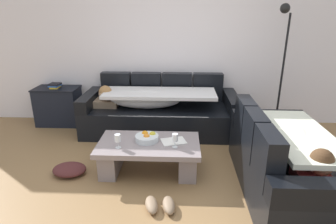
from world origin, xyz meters
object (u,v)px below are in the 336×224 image
(pair_of_shoes, at_px, (160,205))
(couch_near_window, at_px, (286,163))
(fruit_bowl, at_px, (147,137))
(book_stack_on_cabinet, at_px, (55,85))
(couch_along_wall, at_px, (158,112))
(open_magazine, at_px, (174,141))
(coffee_table, at_px, (149,153))
(wine_glass_near_right, at_px, (175,138))
(floor_lamp, at_px, (281,62))
(wine_glass_near_left, at_px, (118,139))
(crumpled_garment, at_px, (69,169))
(side_cabinet, at_px, (59,106))

(pair_of_shoes, bearing_deg, couch_near_window, 16.32)
(fruit_bowl, distance_m, book_stack_on_cabinet, 2.21)
(couch_along_wall, distance_m, fruit_bowl, 1.18)
(open_magazine, bearing_deg, couch_along_wall, 86.41)
(coffee_table, height_order, wine_glass_near_right, wine_glass_near_right)
(floor_lamp, bearing_deg, couch_along_wall, -176.36)
(floor_lamp, bearing_deg, pair_of_shoes, -129.60)
(wine_glass_near_right, height_order, floor_lamp, floor_lamp)
(wine_glass_near_right, bearing_deg, wine_glass_near_left, -176.03)
(wine_glass_near_right, distance_m, open_magazine, 0.18)
(fruit_bowl, bearing_deg, pair_of_shoes, -74.59)
(pair_of_shoes, bearing_deg, open_magazine, 81.60)
(book_stack_on_cabinet, relative_size, crumpled_garment, 0.50)
(book_stack_on_cabinet, height_order, floor_lamp, floor_lamp)
(couch_near_window, bearing_deg, book_stack_on_cabinet, 61.13)
(wine_glass_near_right, bearing_deg, side_cabinet, 142.22)
(wine_glass_near_left, xyz_separation_m, side_cabinet, (-1.38, 1.61, -0.17))
(fruit_bowl, bearing_deg, open_magazine, -2.62)
(wine_glass_near_right, relative_size, floor_lamp, 0.09)
(side_cabinet, xyz_separation_m, pair_of_shoes, (1.89, -2.16, -0.28))
(book_stack_on_cabinet, bearing_deg, coffee_table, -40.19)
(wine_glass_near_left, relative_size, crumpled_garment, 0.42)
(wine_glass_near_left, relative_size, side_cabinet, 0.23)
(book_stack_on_cabinet, xyz_separation_m, crumpled_garment, (0.77, -1.57, -0.62))
(couch_along_wall, distance_m, book_stack_on_cabinet, 1.78)
(wine_glass_near_left, bearing_deg, couch_near_window, -5.19)
(wine_glass_near_right, xyz_separation_m, floor_lamp, (1.57, 1.46, 0.62))
(fruit_bowl, relative_size, floor_lamp, 0.14)
(wine_glass_near_left, height_order, wine_glass_near_right, same)
(coffee_table, bearing_deg, side_cabinet, 139.52)
(side_cabinet, bearing_deg, couch_along_wall, -7.48)
(open_magazine, xyz_separation_m, book_stack_on_cabinet, (-2.01, 1.42, 0.29))
(couch_along_wall, bearing_deg, wine_glass_near_left, -103.74)
(wine_glass_near_left, relative_size, book_stack_on_cabinet, 0.83)
(coffee_table, height_order, open_magazine, open_magazine)
(couch_along_wall, relative_size, fruit_bowl, 8.61)
(couch_near_window, relative_size, coffee_table, 1.49)
(open_magazine, bearing_deg, coffee_table, 170.05)
(pair_of_shoes, distance_m, crumpled_garment, 1.27)
(open_magazine, distance_m, crumpled_garment, 1.29)
(pair_of_shoes, height_order, crumpled_garment, crumpled_garment)
(fruit_bowl, height_order, side_cabinet, side_cabinet)
(couch_along_wall, height_order, wine_glass_near_right, couch_along_wall)
(couch_along_wall, relative_size, floor_lamp, 1.24)
(coffee_table, bearing_deg, open_magazine, 7.03)
(fruit_bowl, xyz_separation_m, side_cabinet, (-1.68, 1.41, -0.10))
(pair_of_shoes, bearing_deg, side_cabinet, 131.20)
(wine_glass_near_right, relative_size, book_stack_on_cabinet, 0.83)
(side_cabinet, relative_size, book_stack_on_cabinet, 3.58)
(crumpled_garment, bearing_deg, pair_of_shoes, -27.20)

